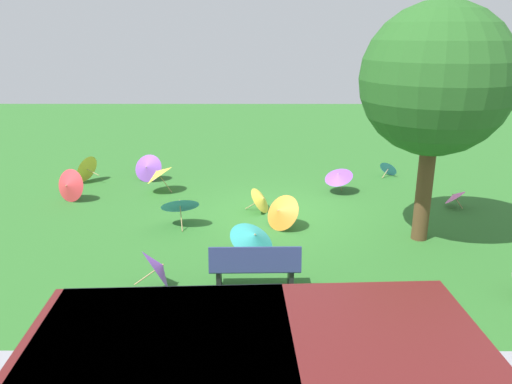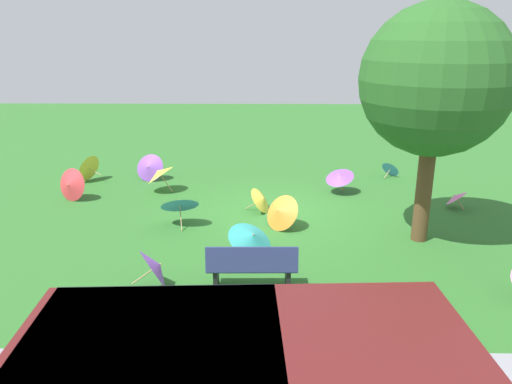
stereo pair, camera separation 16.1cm
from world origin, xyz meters
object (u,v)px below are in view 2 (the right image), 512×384
Objects in this scene: parasol_yellow_0 at (87,168)px; parasol_teal_2 at (251,238)px; parasol_blue_1 at (180,203)px; parasol_purple_2 at (339,176)px; park_bench at (252,267)px; parasol_red_0 at (70,185)px; parasol_pink_0 at (455,197)px; parasol_yellow_2 at (159,173)px; parasol_yellow_1 at (262,199)px; parasol_blue_4 at (391,168)px; parasol_purple_0 at (149,167)px; parasol_orange_0 at (280,212)px; shade_tree at (436,81)px; parasol_purple_1 at (156,267)px; van_dark at (229,381)px.

parasol_yellow_0 is 7.54m from parasol_teal_2.
parasol_blue_1 reaches higher than parasol_purple_2.
park_bench reaches higher than parasol_yellow_0.
parasol_red_0 is (5.05, -4.87, -0.01)m from park_bench.
parasol_red_0 is 1.04× the size of parasol_yellow_0.
parasol_red_0 is 10.26m from parasol_pink_0.
parasol_blue_1 is at bearing 152.02° from parasol_red_0.
parasol_yellow_2 reaches higher than parasol_yellow_0.
parasol_teal_2 is (-5.19, 5.48, 0.06)m from parasol_yellow_0.
parasol_red_0 is 1.17× the size of parasol_yellow_1.
park_bench is 8.51m from parasol_blue_4.
parasol_orange_0 is at bearing 135.34° from parasol_purple_0.
parasol_teal_2 is (0.04, -1.28, 0.02)m from park_bench.
parasol_purple_2 is (-7.40, -0.75, 0.06)m from parasol_red_0.
parasol_yellow_2 reaches higher than parasol_orange_0.
parasol_red_0 reaches higher than parasol_blue_1.
parasol_blue_1 is 0.99× the size of parasol_orange_0.
shade_tree is 6.58m from parasol_purple_1.
parasol_blue_4 is at bearing -129.29° from parasol_purple_1.
parasol_teal_2 is 1.83× the size of parasol_blue_4.
parasol_purple_0 is (-1.71, -1.94, -0.03)m from parasol_red_0.
parasol_red_0 is at bearing 5.77° from parasol_purple_2.
shade_tree is at bearing 152.42° from parasol_yellow_2.
parasol_yellow_1 is 4.40m from parasol_purple_1.
parasol_yellow_2 is at bearing -9.25° from parasol_pink_0.
parasol_blue_4 is (-4.09, -3.30, -0.06)m from parasol_yellow_1.
parasol_teal_2 is at bearing 54.89° from parasol_blue_4.
parasol_red_0 reaches higher than parasol_purple_1.
parasol_pink_0 is 3.10m from parasol_blue_4.
park_bench reaches higher than parasol_purple_0.
parasol_teal_2 is at bearing -144.70° from parasol_purple_1.
parasol_purple_1 reaches higher than parasol_purple_2.
van_dark is at bearing 88.65° from parasol_teal_2.
parasol_blue_4 is at bearing -72.18° from parasol_pink_0.
parasol_yellow_0 is at bearing -52.25° from park_bench.
parasol_yellow_0 is 0.88× the size of parasol_blue_1.
parasol_yellow_2 is 1.44× the size of parasol_blue_4.
parasol_blue_1 is (5.44, -0.78, -2.91)m from shade_tree.
parasol_purple_2 is at bearing 171.45° from parasol_yellow_0.
parasol_red_0 is at bearing -2.47° from parasol_pink_0.
parasol_red_0 is 1.39× the size of parasol_blue_4.
parasol_yellow_0 is (10.43, -2.33, 0.11)m from parasol_pink_0.
parasol_teal_2 is (0.62, 1.66, 0.06)m from parasol_orange_0.
van_dark is 9.73m from parasol_red_0.
van_dark is 4.41× the size of parasol_blue_1.
parasol_orange_0 is at bearing 17.88° from parasol_pink_0.
parasol_orange_0 is (4.61, 1.49, 0.11)m from parasol_pink_0.
parasol_red_0 is at bearing -18.92° from parasol_orange_0.
parasol_blue_1 is at bearing -60.33° from park_bench.
parasol_purple_2 is at bearing -126.31° from parasol_purple_1.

